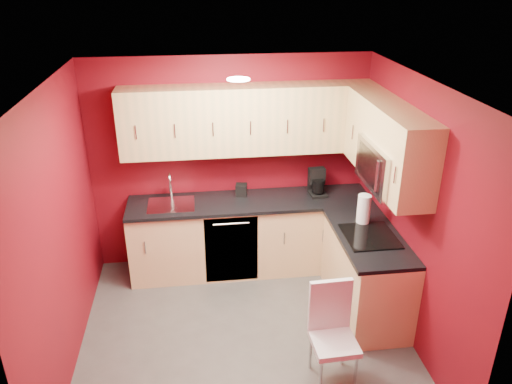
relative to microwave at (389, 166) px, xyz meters
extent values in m
plane|color=#4D4B48|center=(-1.39, -0.20, -1.66)|extent=(3.20, 3.20, 0.00)
plane|color=white|center=(-1.39, -0.20, 0.84)|extent=(3.20, 3.20, 0.00)
plane|color=maroon|center=(-1.39, 1.30, -0.41)|extent=(3.20, 0.00, 3.20)
plane|color=maroon|center=(-1.39, -1.70, -0.41)|extent=(3.20, 0.00, 3.20)
plane|color=maroon|center=(-2.99, -0.20, -0.41)|extent=(0.00, 3.00, 3.00)
plane|color=maroon|center=(0.21, -0.20, -0.41)|extent=(0.00, 3.00, 3.00)
cube|color=#ECC686|center=(-1.19, 1.00, -1.22)|extent=(2.80, 0.60, 0.87)
cube|color=#ECC686|center=(-0.09, 0.05, -1.22)|extent=(0.60, 1.30, 0.87)
cube|color=black|center=(-1.19, 0.99, -0.77)|extent=(2.80, 0.63, 0.04)
cube|color=black|center=(-0.11, 0.04, -0.77)|extent=(0.63, 1.27, 0.04)
cube|color=tan|center=(-1.19, 1.13, 0.17)|extent=(2.80, 0.35, 0.75)
cube|color=tan|center=(0.03, 0.67, 0.17)|extent=(0.35, 0.57, 0.75)
cube|color=tan|center=(0.03, -0.49, 0.17)|extent=(0.35, 0.22, 0.75)
cube|color=tan|center=(0.03, 0.00, 0.38)|extent=(0.35, 0.76, 0.33)
cube|color=silver|center=(0.01, 0.00, 0.00)|extent=(0.40, 0.76, 0.42)
cube|color=black|center=(-0.18, 0.00, 0.00)|extent=(0.02, 0.62, 0.33)
cylinder|color=silver|center=(-0.20, -0.23, 0.00)|extent=(0.02, 0.02, 0.29)
cube|color=black|center=(-0.11, 0.00, -0.74)|extent=(0.50, 0.55, 0.01)
cube|color=silver|center=(-2.09, 0.98, -0.75)|extent=(0.52, 0.42, 0.02)
cylinder|color=silver|center=(-2.09, 1.18, -0.62)|extent=(0.02, 0.02, 0.26)
torus|color=silver|center=(-2.09, 1.11, -0.49)|extent=(0.02, 0.16, 0.16)
cylinder|color=silver|center=(-2.09, 1.04, -0.55)|extent=(0.02, 0.02, 0.12)
cube|color=black|center=(-1.44, 0.71, -1.22)|extent=(0.60, 0.02, 0.82)
cylinder|color=white|center=(-1.39, 0.10, 0.82)|extent=(0.20, 0.20, 0.01)
camera|label=1|loc=(-1.79, -4.14, 1.72)|focal=35.00mm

